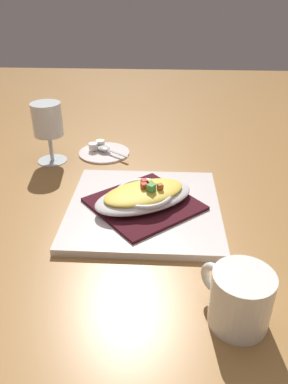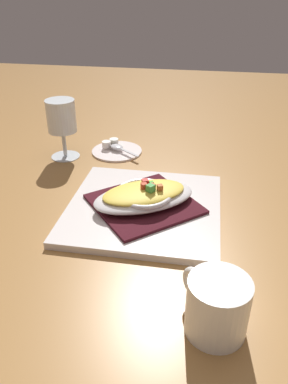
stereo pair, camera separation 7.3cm
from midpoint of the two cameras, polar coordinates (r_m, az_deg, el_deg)
The scene contains 10 objects.
ground_plane at distance 0.75m, azimuth -2.78°, elevation -2.99°, with size 2.60×2.60×0.00m, color #A0703B.
square_plate at distance 0.75m, azimuth -2.79°, elevation -2.54°, with size 0.30×0.30×0.01m, color white.
folded_napkin at distance 0.74m, azimuth -2.81°, elevation -1.87°, with size 0.18×0.18×0.01m, color #3E1119.
gratin_dish at distance 0.73m, azimuth -2.84°, elevation -0.55°, with size 0.23×0.20×0.05m.
coffee_mug at distance 0.52m, azimuth 10.22°, elevation -16.11°, with size 0.09×0.10×0.08m.
stemmed_glass at distance 0.96m, azimuth -16.52°, elevation 9.90°, with size 0.07×0.07×0.15m.
creamer_saucer at distance 1.01m, azimuth -8.13°, elevation 5.98°, with size 0.13×0.13×0.01m, color white.
spoon at distance 1.00m, azimuth -7.98°, elevation 6.43°, with size 0.09×0.08×0.01m.
creamer_cup_0 at distance 1.03m, azimuth -8.67°, elevation 7.25°, with size 0.02×0.02×0.02m, color white.
creamer_cup_1 at distance 1.01m, azimuth -9.76°, elevation 6.80°, with size 0.02×0.02×0.02m, color white.
Camera 1 is at (0.03, -0.63, 0.41)m, focal length 35.28 mm.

